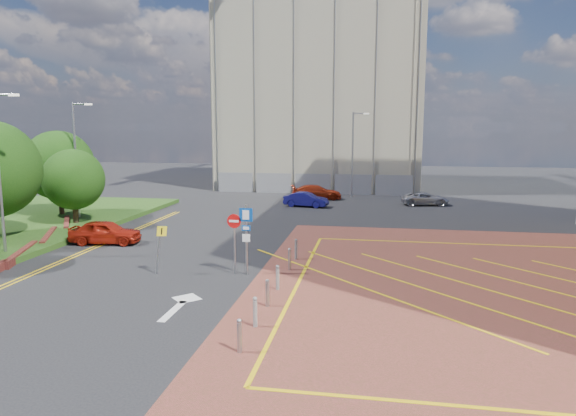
% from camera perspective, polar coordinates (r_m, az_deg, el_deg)
% --- Properties ---
extents(ground, '(140.00, 140.00, 0.00)m').
position_cam_1_polar(ground, '(22.71, -6.45, -7.99)').
color(ground, black).
rests_on(ground, ground).
extents(forecourt, '(26.00, 26.00, 0.02)m').
position_cam_1_polar(forecourt, '(23.26, 29.36, -8.68)').
color(forecourt, brown).
rests_on(forecourt, ground).
extents(retaining_wall, '(6.06, 20.33, 0.40)m').
position_cam_1_polar(retaining_wall, '(29.73, -27.82, -4.52)').
color(retaining_wall, maroon).
rests_on(retaining_wall, ground).
extents(tree_c, '(4.00, 4.00, 4.90)m').
position_cam_1_polar(tree_c, '(36.72, -22.73, 2.94)').
color(tree_c, '#3D2B1C').
rests_on(tree_c, grass_bed).
extents(tree_d, '(5.00, 5.00, 6.08)m').
position_cam_1_polar(tree_d, '(40.80, -24.12, 4.34)').
color(tree_d, '#3D2B1C').
rests_on(tree_d, grass_bed).
extents(lamp_left_far, '(1.53, 0.16, 8.00)m').
position_cam_1_polar(lamp_left_far, '(38.79, -22.45, 5.42)').
color(lamp_left_far, '#9EA0A8').
rests_on(lamp_left_far, grass_bed).
extents(lamp_back, '(1.53, 0.16, 8.00)m').
position_cam_1_polar(lamp_back, '(48.96, 7.28, 6.26)').
color(lamp_back, '#9EA0A8').
rests_on(lamp_back, ground).
extents(sign_cluster, '(1.17, 0.12, 3.20)m').
position_cam_1_polar(sign_cluster, '(23.08, -5.16, -2.69)').
color(sign_cluster, '#9EA0A8').
rests_on(sign_cluster, ground).
extents(warning_sign, '(0.58, 0.38, 2.25)m').
position_cam_1_polar(warning_sign, '(23.84, -14.09, -3.84)').
color(warning_sign, '#9EA0A8').
rests_on(warning_sign, ground).
extents(bollard_row, '(0.14, 11.14, 0.90)m').
position_cam_1_polar(bollard_row, '(20.50, -1.52, -8.43)').
color(bollard_row, '#9EA0A8').
rests_on(bollard_row, forecourt).
extents(construction_building, '(21.20, 19.20, 22.00)m').
position_cam_1_polar(construction_building, '(61.33, 3.98, 13.05)').
color(construction_building, '#AFA88F').
rests_on(construction_building, ground).
extents(construction_fence, '(21.60, 0.06, 2.00)m').
position_cam_1_polar(construction_fence, '(51.42, 3.87, 2.69)').
color(construction_fence, gray).
rests_on(construction_fence, ground).
extents(car_red_left, '(4.16, 2.11, 1.36)m').
position_cam_1_polar(car_red_left, '(31.13, -19.63, -2.53)').
color(car_red_left, '#A41D0E').
rests_on(car_red_left, ground).
extents(car_blue_back, '(3.85, 1.91, 1.21)m').
position_cam_1_polar(car_blue_back, '(43.01, 2.02, 0.94)').
color(car_blue_back, navy).
rests_on(car_blue_back, ground).
extents(car_red_back, '(4.94, 2.93, 1.34)m').
position_cam_1_polar(car_red_back, '(47.40, 3.17, 1.76)').
color(car_red_back, '#AD2A0E').
rests_on(car_red_back, ground).
extents(car_silver_back, '(4.21, 2.44, 1.10)m').
position_cam_1_polar(car_silver_back, '(45.41, 14.98, 1.00)').
color(car_silver_back, '#A09FA6').
rests_on(car_silver_back, ground).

